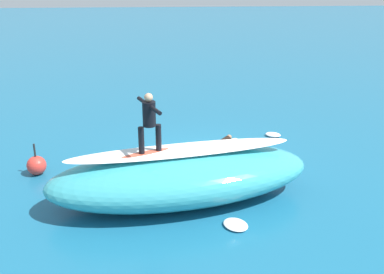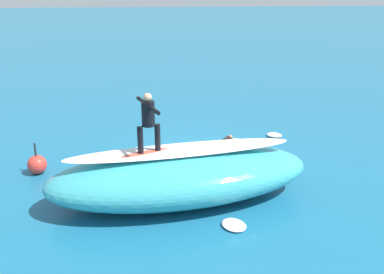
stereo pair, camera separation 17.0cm
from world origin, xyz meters
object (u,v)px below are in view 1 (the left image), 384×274
Objects in this scene: surfboard_riding at (150,153)px; surfer_paddling at (221,144)px; surfboard_paddling at (223,147)px; buoy_marker at (37,165)px; surfer_riding at (149,118)px.

surfboard_riding is 1.62× the size of surfer_paddling.
buoy_marker is (5.96, 1.69, 0.26)m from surfboard_paddling.
surfer_paddling is (-2.36, -3.68, -1.27)m from surfboard_riding.
buoy_marker is (5.89, 1.60, 0.11)m from surfer_paddling.
surfboard_paddling is 2.13× the size of buoy_marker.
surfboard_riding reaches higher than surfboard_paddling.
surfboard_riding is at bearing -175.99° from surfboard_paddling.
surfer_paddling is (-2.36, -3.68, -2.22)m from surfer_riding.
buoy_marker is (3.53, -2.08, -2.11)m from surfer_riding.
surfboard_riding is at bearing 149.44° from buoy_marker.
surfer_riding is 1.13× the size of surfer_paddling.
surfer_riding reaches higher than surfboard_paddling.
buoy_marker reaches higher than surfboard_paddling.
surfer_riding is 5.08m from surfboard_paddling.
surfer_riding is 1.56× the size of buoy_marker.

